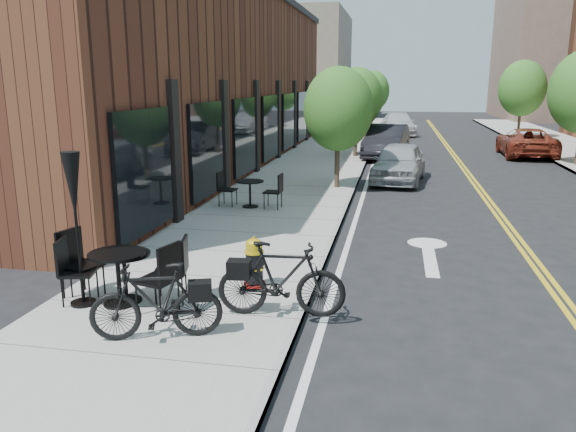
# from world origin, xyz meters

# --- Properties ---
(ground) EXTENTS (120.00, 120.00, 0.00)m
(ground) POSITION_xyz_m (0.00, 0.00, 0.00)
(ground) COLOR black
(ground) RESTS_ON ground
(sidewalk_near) EXTENTS (4.00, 70.00, 0.12)m
(sidewalk_near) POSITION_xyz_m (-2.00, 10.00, 0.06)
(sidewalk_near) COLOR #9E9B93
(sidewalk_near) RESTS_ON ground
(building_near) EXTENTS (5.00, 28.00, 7.00)m
(building_near) POSITION_xyz_m (-6.50, 14.00, 3.50)
(building_near) COLOR #432015
(building_near) RESTS_ON ground
(bg_building_left) EXTENTS (8.00, 14.00, 10.00)m
(bg_building_left) POSITION_xyz_m (-8.00, 48.00, 5.00)
(bg_building_left) COLOR #726656
(bg_building_left) RESTS_ON ground
(bg_building_right) EXTENTS (10.00, 16.00, 12.00)m
(bg_building_right) POSITION_xyz_m (16.00, 50.00, 6.00)
(bg_building_right) COLOR brown
(bg_building_right) RESTS_ON ground
(tree_near_a) EXTENTS (2.20, 2.20, 3.81)m
(tree_near_a) POSITION_xyz_m (-0.60, 9.00, 2.60)
(tree_near_a) COLOR #382B1E
(tree_near_a) RESTS_ON sidewalk_near
(tree_near_b) EXTENTS (2.30, 2.30, 3.98)m
(tree_near_b) POSITION_xyz_m (-0.60, 17.00, 2.71)
(tree_near_b) COLOR #382B1E
(tree_near_b) RESTS_ON sidewalk_near
(tree_near_c) EXTENTS (2.10, 2.10, 3.67)m
(tree_near_c) POSITION_xyz_m (-0.60, 25.00, 2.53)
(tree_near_c) COLOR #382B1E
(tree_near_c) RESTS_ON sidewalk_near
(tree_near_d) EXTENTS (2.40, 2.40, 4.11)m
(tree_near_d) POSITION_xyz_m (-0.60, 33.00, 2.79)
(tree_near_d) COLOR #382B1E
(tree_near_d) RESTS_ON sidewalk_near
(tree_far_c) EXTENTS (2.80, 2.80, 4.62)m
(tree_far_c) POSITION_xyz_m (8.60, 28.00, 3.06)
(tree_far_c) COLOR #382B1E
(tree_far_c) RESTS_ON sidewalk_far
(fire_hydrant) EXTENTS (0.48, 0.48, 0.85)m
(fire_hydrant) POSITION_xyz_m (-0.99, -0.30, 0.52)
(fire_hydrant) COLOR maroon
(fire_hydrant) RESTS_ON sidewalk_near
(bicycle_left) EXTENTS (1.80, 1.02, 1.04)m
(bicycle_left) POSITION_xyz_m (-1.76, -2.46, 0.64)
(bicycle_left) COLOR black
(bicycle_left) RESTS_ON sidewalk_near
(bicycle_right) EXTENTS (1.90, 0.69, 1.12)m
(bicycle_right) POSITION_xyz_m (-0.30, -1.42, 0.68)
(bicycle_right) COLOR black
(bicycle_right) RESTS_ON sidewalk_near
(bistro_set_a) EXTENTS (2.05, 1.06, 1.08)m
(bistro_set_a) POSITION_xyz_m (-2.82, -1.46, 0.66)
(bistro_set_a) COLOR black
(bistro_set_a) RESTS_ON sidewalk_near
(bistro_set_b) EXTENTS (1.93, 0.98, 1.02)m
(bistro_set_b) POSITION_xyz_m (-2.78, -1.34, 0.63)
(bistro_set_b) COLOR black
(bistro_set_b) RESTS_ON sidewalk_near
(bistro_set_c) EXTENTS (1.76, 0.80, 0.94)m
(bistro_set_c) POSITION_xyz_m (-2.60, 5.58, 0.59)
(bistro_set_c) COLOR black
(bistro_set_c) RESTS_ON sidewalk_near
(patio_umbrella) EXTENTS (0.38, 0.38, 2.35)m
(patio_umbrella) POSITION_xyz_m (-3.38, -1.57, 1.80)
(patio_umbrella) COLOR black
(patio_umbrella) RESTS_ON sidewalk_near
(parked_car_a) EXTENTS (2.12, 4.23, 1.38)m
(parked_car_a) POSITION_xyz_m (1.36, 11.04, 0.69)
(parked_car_a) COLOR #A8ACB1
(parked_car_a) RESTS_ON ground
(parked_car_b) EXTENTS (2.18, 4.83, 1.54)m
(parked_car_b) POSITION_xyz_m (0.80, 17.35, 0.77)
(parked_car_b) COLOR black
(parked_car_b) RESTS_ON ground
(parked_car_c) EXTENTS (2.60, 5.11, 1.42)m
(parked_car_c) POSITION_xyz_m (1.30, 29.35, 0.71)
(parked_car_c) COLOR silver
(parked_car_c) RESTS_ON ground
(parked_car_far) EXTENTS (2.32, 4.86, 1.34)m
(parked_car_far) POSITION_xyz_m (7.24, 19.20, 0.67)
(parked_car_far) COLOR maroon
(parked_car_far) RESTS_ON ground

